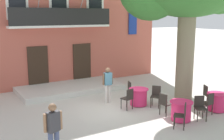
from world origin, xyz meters
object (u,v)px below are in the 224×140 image
object	(u,v)px
cafe_chair_middle_1	(156,95)
cafe_table_front	(181,111)
cafe_table_middle	(139,97)
cafe_chair_middle_2	(131,90)
cafe_chair_near_tree_0	(208,102)
cafe_chair_front_0	(182,114)
cafe_chair_near_tree_2	(208,94)
cafe_chair_middle_0	(128,98)
pedestrian_mid_plaza	(108,83)
cafe_table_near_tree	(217,102)
cafe_chair_front_1	(200,106)
pedestrian_near_entrance	(53,128)
cafe_chair_front_2	(165,103)

from	to	relation	value
cafe_chair_middle_1	cafe_table_front	world-z (taller)	cafe_chair_middle_1
cafe_table_middle	cafe_chair_middle_2	xyz separation A→B (m)	(0.14, 0.74, 0.14)
cafe_chair_near_tree_0	cafe_chair_front_0	distance (m)	1.91
cafe_chair_near_tree_2	cafe_chair_middle_0	distance (m)	3.58
cafe_table_middle	pedestrian_mid_plaza	bearing A→B (deg)	132.49
pedestrian_mid_plaza	cafe_table_near_tree	bearing A→B (deg)	-45.09
cafe_chair_middle_0	cafe_chair_front_1	bearing A→B (deg)	-54.38
cafe_chair_front_0	pedestrian_mid_plaza	distance (m)	4.00
cafe_chair_middle_2	cafe_table_near_tree	bearing A→B (deg)	-53.69
cafe_table_near_tree	cafe_table_front	xyz separation A→B (m)	(-2.09, -0.04, 0.00)
cafe_chair_near_tree_2	pedestrian_near_entrance	world-z (taller)	pedestrian_near_entrance
cafe_chair_near_tree_0	cafe_chair_middle_2	world-z (taller)	same
cafe_chair_middle_1	cafe_chair_front_2	xyz separation A→B (m)	(-0.43, -1.06, 0.00)
cafe_chair_middle_0	cafe_table_middle	bearing A→B (deg)	18.11
cafe_chair_middle_0	cafe_chair_middle_1	world-z (taller)	same
cafe_table_near_tree	cafe_chair_front_0	size ratio (longest dim) A/B	0.95
cafe_chair_middle_0	cafe_table_front	size ratio (longest dim) A/B	1.05
cafe_chair_near_tree_0	cafe_chair_middle_0	distance (m)	3.21
cafe_table_middle	cafe_chair_middle_1	world-z (taller)	cafe_chair_middle_1
cafe_table_near_tree	cafe_chair_near_tree_0	xyz separation A→B (m)	(-0.74, -0.15, 0.14)
cafe_chair_middle_0	cafe_chair_front_0	size ratio (longest dim) A/B	1.00
cafe_table_middle	cafe_chair_middle_0	bearing A→B (deg)	-161.89
cafe_table_near_tree	cafe_chair_front_0	distance (m)	2.67
pedestrian_near_entrance	cafe_chair_front_0	bearing A→B (deg)	-3.14
cafe_chair_middle_2	cafe_table_front	bearing A→B (deg)	-87.50
cafe_table_middle	cafe_chair_middle_2	world-z (taller)	cafe_chair_middle_2
cafe_table_near_tree	cafe_chair_middle_0	bearing A→B (deg)	146.35
cafe_chair_front_1	pedestrian_mid_plaza	bearing A→B (deg)	117.97
cafe_chair_front_0	pedestrian_near_entrance	world-z (taller)	pedestrian_near_entrance
cafe_chair_middle_0	pedestrian_near_entrance	size ratio (longest dim) A/B	0.57
cafe_table_middle	cafe_chair_front_1	bearing A→B (deg)	-69.42
cafe_table_front	cafe_chair_front_2	xyz separation A→B (m)	(-0.15, 0.74, 0.14)
cafe_chair_middle_2	cafe_table_front	world-z (taller)	cafe_chair_middle_2
cafe_chair_near_tree_2	pedestrian_mid_plaza	size ratio (longest dim) A/B	0.56
cafe_table_middle	cafe_chair_middle_0	distance (m)	0.77
cafe_table_near_tree	cafe_table_middle	xyz separation A→B (m)	(-2.36, 2.28, 0.00)
cafe_chair_near_tree_0	pedestrian_mid_plaza	xyz separation A→B (m)	(-2.58, 3.48, 0.39)
cafe_chair_middle_2	cafe_chair_near_tree_0	bearing A→B (deg)	-64.96
cafe_table_near_tree	cafe_chair_near_tree_2	xyz separation A→B (m)	(0.24, 0.71, 0.14)
cafe_chair_near_tree_0	cafe_chair_near_tree_2	world-z (taller)	same
cafe_chair_near_tree_2	cafe_chair_front_2	bearing A→B (deg)	-179.69
cafe_chair_near_tree_2	cafe_chair_middle_0	world-z (taller)	same
pedestrian_near_entrance	cafe_table_middle	bearing A→B (deg)	28.52
cafe_chair_middle_1	cafe_chair_front_0	world-z (taller)	same
cafe_table_front	pedestrian_mid_plaza	xyz separation A→B (m)	(-1.23, 3.37, 0.53)
cafe_chair_middle_2	cafe_chair_middle_1	bearing A→B (deg)	-72.15
cafe_chair_middle_2	cafe_chair_front_0	world-z (taller)	same
cafe_chair_middle_0	cafe_chair_middle_2	bearing A→B (deg)	48.80
cafe_chair_near_tree_0	cafe_chair_middle_2	xyz separation A→B (m)	(-1.48, 3.17, 0.00)
cafe_chair_middle_0	cafe_chair_front_2	world-z (taller)	same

